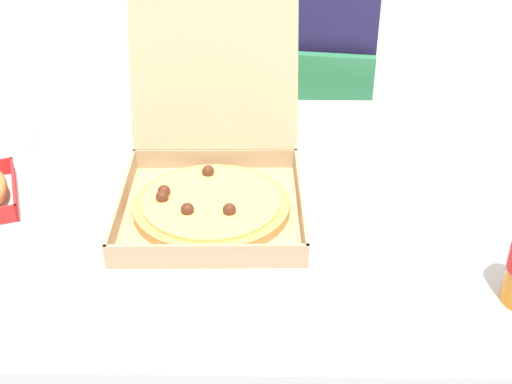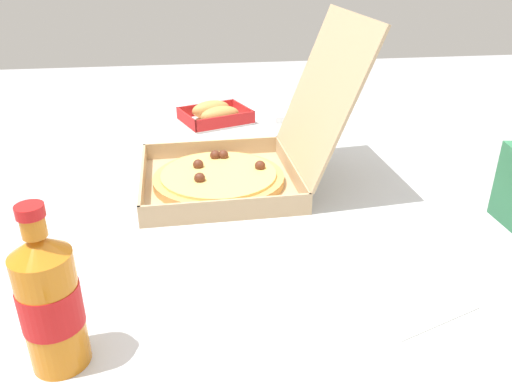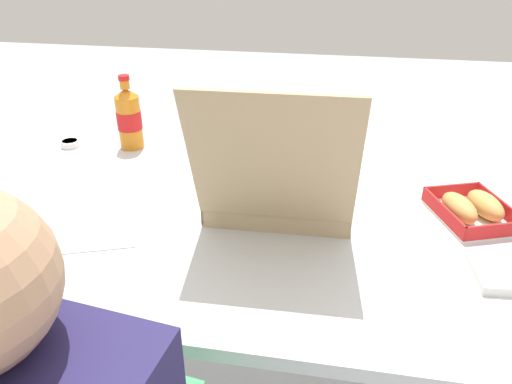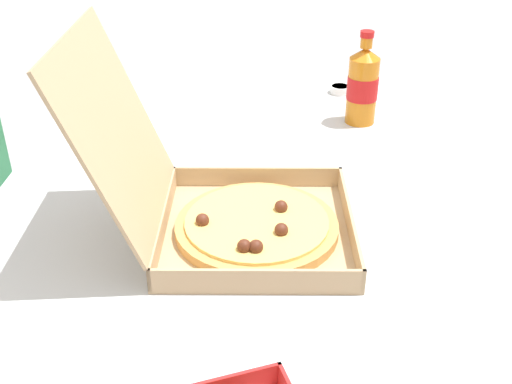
{
  "view_description": "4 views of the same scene",
  "coord_description": "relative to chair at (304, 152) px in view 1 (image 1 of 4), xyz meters",
  "views": [
    {
      "loc": [
        0.0,
        -1.11,
        1.44
      ],
      "look_at": [
        -0.01,
        -0.06,
        0.8
      ],
      "focal_mm": 47.65,
      "sensor_mm": 36.0,
      "label": 1
    },
    {
      "loc": [
        0.92,
        -0.12,
        1.23
      ],
      "look_at": [
        -0.01,
        0.01,
        0.77
      ],
      "focal_mm": 35.56,
      "sensor_mm": 36.0,
      "label": 2
    },
    {
      "loc": [
        -0.22,
        1.0,
        1.35
      ],
      "look_at": [
        -0.04,
        -0.02,
        0.78
      ],
      "focal_mm": 34.0,
      "sensor_mm": 36.0,
      "label": 3
    },
    {
      "loc": [
        -1.01,
        -0.09,
        1.37
      ],
      "look_at": [
        -0.04,
        -0.06,
        0.8
      ],
      "focal_mm": 43.62,
      "sensor_mm": 36.0,
      "label": 4
    }
  ],
  "objects": [
    {
      "name": "pizza_box_open",
      "position": [
        -0.22,
        -0.71,
        0.32
      ],
      "size": [
        0.34,
        0.46,
        0.36
      ],
      "color": "tan",
      "rests_on": "dining_table"
    },
    {
      "name": "chair",
      "position": [
        0.0,
        0.0,
        0.0
      ],
      "size": [
        0.45,
        0.45,
        0.83
      ],
      "color": "#338451",
      "rests_on": "ground_plane"
    },
    {
      "name": "napkin_pile",
      "position": [
        -0.68,
        -0.51,
        0.28
      ],
      "size": [
        0.12,
        0.12,
        0.02
      ],
      "primitive_type": "cube",
      "rotation": [
        0.0,
        0.0,
        0.09
      ],
      "color": "white",
      "rests_on": "dining_table"
    },
    {
      "name": "paper_menu",
      "position": [
        0.19,
        -0.52,
        0.27
      ],
      "size": [
        0.25,
        0.21,
        0.0
      ],
      "primitive_type": "cube",
      "rotation": [
        0.0,
        0.0,
        0.35
      ],
      "color": "white",
      "rests_on": "dining_table"
    },
    {
      "name": "dining_table",
      "position": [
        -0.12,
        -0.7,
        0.2
      ],
      "size": [
        1.48,
        0.92,
        0.75
      ],
      "color": "silver",
      "rests_on": "ground_plane"
    },
    {
      "name": "diner_person",
      "position": [
        0.01,
        0.06,
        0.21
      ],
      "size": [
        0.38,
        0.44,
        1.15
      ],
      "color": "#333847",
      "rests_on": "ground_plane"
    }
  ]
}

